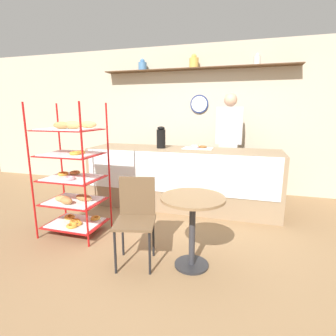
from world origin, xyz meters
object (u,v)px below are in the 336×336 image
(person_worker, at_px, (229,142))
(pastry_rack, at_px, (73,177))
(cafe_table, at_px, (193,215))
(cafe_chair, at_px, (136,212))
(coffee_carafe, at_px, (161,138))
(donut_tray_counter, at_px, (197,147))

(person_worker, bearing_deg, pastry_rack, -130.27)
(cafe_table, xyz_separation_m, cafe_chair, (-0.56, -0.05, -0.01))
(cafe_table, distance_m, coffee_carafe, 1.93)
(coffee_carafe, bearing_deg, cafe_table, -62.82)
(cafe_table, xyz_separation_m, coffee_carafe, (-0.84, 1.64, 0.56))
(pastry_rack, relative_size, cafe_chair, 1.87)
(cafe_chair, relative_size, coffee_carafe, 2.49)
(coffee_carafe, bearing_deg, donut_tray_counter, 11.00)
(coffee_carafe, distance_m, donut_tray_counter, 0.59)
(cafe_table, bearing_deg, donut_tray_counter, 99.12)
(cafe_table, bearing_deg, pastry_rack, 169.01)
(pastry_rack, xyz_separation_m, coffee_carafe, (0.69, 1.34, 0.37))
(cafe_table, height_order, donut_tray_counter, donut_tray_counter)
(coffee_carafe, xyz_separation_m, donut_tray_counter, (0.56, 0.11, -0.15))
(cafe_table, height_order, cafe_chair, cafe_chair)
(pastry_rack, height_order, person_worker, person_worker)
(pastry_rack, distance_m, coffee_carafe, 1.55)
(person_worker, bearing_deg, cafe_chair, -107.22)
(person_worker, height_order, cafe_chair, person_worker)
(person_worker, relative_size, donut_tray_counter, 3.91)
(pastry_rack, xyz_separation_m, donut_tray_counter, (1.25, 1.45, 0.22))
(donut_tray_counter, bearing_deg, pastry_rack, -130.70)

